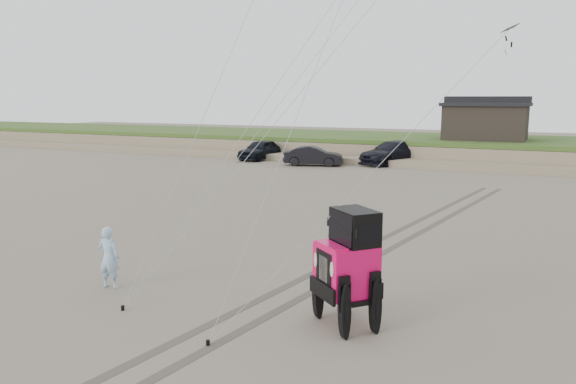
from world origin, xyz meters
name	(u,v)px	position (x,y,z in m)	size (l,w,h in m)	color
ground	(185,324)	(0.00, 0.00, 0.00)	(160.00, 160.00, 0.00)	#6B6054
dune_ridge	(459,149)	(0.00, 37.50, 0.82)	(160.00, 14.25, 1.73)	#7A6B54
cabin	(486,120)	(2.00, 37.00, 3.24)	(6.40, 5.40, 3.35)	black
truck_a	(261,150)	(-14.51, 30.32, 0.80)	(1.89, 4.70, 1.60)	black
truck_b	(313,156)	(-9.02, 28.35, 0.71)	(1.51, 4.33, 1.43)	black
truck_c	(393,153)	(-3.96, 31.84, 0.87)	(2.45, 6.02, 1.75)	black
jeep	(346,280)	(3.22, 1.48, 1.04)	(2.40, 5.57, 2.07)	#E10A54
man	(109,257)	(-3.23, 1.14, 0.83)	(0.60, 0.40, 1.66)	#8099C6
stake_main	(123,308)	(-1.82, 0.03, 0.06)	(0.08, 0.08, 0.12)	black
stake_aux	(208,343)	(1.06, -0.70, 0.06)	(0.08, 0.08, 0.12)	black
tire_tracks	(377,248)	(2.00, 8.00, 0.00)	(5.22, 29.74, 0.01)	#4C443D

